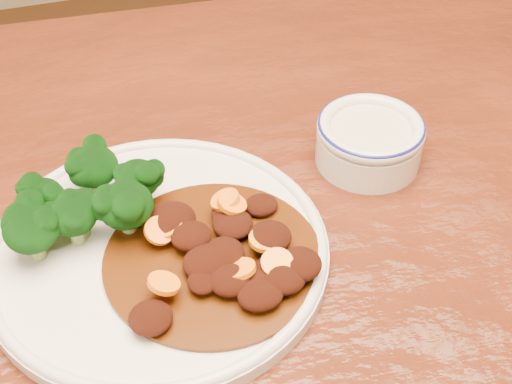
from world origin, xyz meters
name	(u,v)px	position (x,y,z in m)	size (l,w,h in m)	color
dining_table	(286,286)	(0.00, 0.00, 0.67)	(1.56, 1.00, 0.75)	#511F0E
dinner_plate	(158,250)	(-0.12, 0.00, 0.76)	(0.30, 0.30, 0.02)	silver
broccoli_florets	(85,201)	(-0.17, 0.05, 0.79)	(0.14, 0.11, 0.05)	#7E9F52
mince_stew	(225,256)	(-0.07, -0.03, 0.77)	(0.19, 0.19, 0.03)	#431D07
dip_bowl	(369,139)	(0.11, 0.07, 0.78)	(0.11, 0.11, 0.05)	silver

